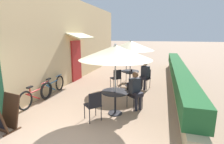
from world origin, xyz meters
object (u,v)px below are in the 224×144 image
Objects in this scene: cafe_chair_mid_left at (146,77)px; seated_patron_mid_left at (145,74)px; cafe_chair_mid_right at (128,72)px; patio_table_near at (115,97)px; cafe_chair_near_right at (94,104)px; cafe_chair_mid_back at (116,77)px; cafe_chair_near_left at (133,93)px; menu_board at (3,114)px; bicycle_second at (53,86)px; patio_umbrella_near at (115,52)px; bicycle_leaning at (37,95)px; patio_table_mid at (130,75)px; coffee_cup_mid at (132,70)px; seated_patron_near_left at (136,89)px; patio_umbrella_mid at (131,46)px.

seated_patron_mid_left reaches higher than cafe_chair_mid_left.
seated_patron_mid_left is 1.44× the size of cafe_chair_mid_right.
cafe_chair_near_right reaches higher than patio_table_near.
cafe_chair_mid_right is 1.00× the size of cafe_chair_mid_back.
cafe_chair_near_left is at bearing 105.02° from seated_patron_mid_left.
cafe_chair_near_right and cafe_chair_mid_back have the same top height.
menu_board reaches higher than patio_table_near.
cafe_chair_mid_back is (-0.30, -1.30, 0.00)m from cafe_chair_mid_right.
patio_table_near is 0.68× the size of seated_patron_mid_left.
bicycle_second reaches higher than patio_table_near.
patio_umbrella_near reaches higher than bicycle_leaning.
patio_umbrella_near is 1.23× the size of bicycle_second.
bicycle_second reaches higher than patio_table_mid.
menu_board is (-2.51, -1.71, -1.47)m from patio_umbrella_near.
cafe_chair_near_right is 3.18m from cafe_chair_mid_back.
cafe_chair_mid_back is 4.66m from menu_board.
patio_umbrella_near is at bearing 44.52° from menu_board.
patio_umbrella_near is at bearing 5.69° from cafe_chair_near_left.
cafe_chair_mid_left is 9.67× the size of coffee_cup_mid.
seated_patron_near_left is 2.67m from patio_table_mid.
coffee_cup_mid reaches higher than bicycle_second.
patio_table_mid is 9.50× the size of coffee_cup_mid.
bicycle_leaning is at bearing -172.17° from cafe_chair_mid_back.
bicycle_second is (-2.91, 1.01, -1.57)m from patio_umbrella_near.
coffee_cup_mid is at bearing 90.78° from patio_umbrella_near.
patio_table_near is at bearing 44.52° from menu_board.
cafe_chair_mid_left is at bearing -12.89° from patio_umbrella_mid.
cafe_chair_near_left is 2.34m from cafe_chair_mid_left.
patio_umbrella_mid reaches higher than bicycle_leaning.
cafe_chair_mid_back is at bearing 76.64° from menu_board.
patio_umbrella_near is 4.12m from cafe_chair_mid_right.
bicycle_leaning is (-2.75, -3.15, -0.21)m from patio_table_mid.
patio_umbrella_near reaches higher than cafe_chair_mid_left.
seated_patron_mid_left is (0.60, 2.84, -1.23)m from patio_umbrella_near.
menu_board is at bearing -32.69° from cafe_chair_mid_right.
coffee_cup_mid is at bearing -13.79° from patio_umbrella_mid.
patio_umbrella_mid is 5.59m from menu_board.
cafe_chair_near_left and cafe_chair_near_right have the same top height.
coffee_cup_mid is (0.42, 3.72, 0.25)m from cafe_chair_near_right.
bicycle_second is (-3.51, -1.83, -0.34)m from seated_patron_mid_left.
patio_umbrella_mid is at bearing 5.69° from cafe_chair_mid_right.
seated_patron_mid_left is 0.70m from coffee_cup_mid.
cafe_chair_near_left reaches higher than coffee_cup_mid.
cafe_chair_near_right is 3.75m from coffee_cup_mid.
cafe_chair_mid_right reaches higher than bicycle_second.
bicycle_leaning is at bearing -179.53° from patio_table_near.
seated_patron_near_left is 1.39× the size of menu_board.
patio_umbrella_mid reaches higher than seated_patron_mid_left.
patio_table_near is 0.98× the size of cafe_chair_mid_left.
cafe_chair_mid_left is at bearing 35.69° from cafe_chair_mid_right.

